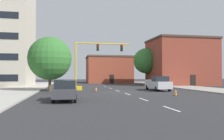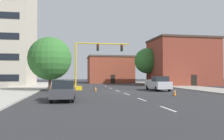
# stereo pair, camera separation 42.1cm
# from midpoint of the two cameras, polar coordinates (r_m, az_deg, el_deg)

# --- Properties ---
(ground_plane) EXTENTS (160.00, 160.00, 0.00)m
(ground_plane) POSITION_cam_midpoint_polar(r_m,az_deg,el_deg) (28.29, 2.79, -5.66)
(ground_plane) COLOR #2D2D30
(sidewalk_left) EXTENTS (6.00, 56.00, 0.14)m
(sidewalk_left) POSITION_cam_midpoint_polar(r_m,az_deg,el_deg) (36.27, -21.33, -4.49)
(sidewalk_left) COLOR #B2ADA3
(sidewalk_left) RESTS_ON ground_plane
(sidewalk_right) EXTENTS (6.00, 56.00, 0.14)m
(sidewalk_right) POSITION_cam_midpoint_polar(r_m,az_deg,el_deg) (40.60, 18.90, -4.15)
(sidewalk_right) COLOR #9E998E
(sidewalk_right) RESTS_ON ground_plane
(lane_stripe_seg_0) EXTENTS (0.16, 2.40, 0.01)m
(lane_stripe_seg_0) POSITION_cam_midpoint_polar(r_m,az_deg,el_deg) (15.04, 14.85, -9.56)
(lane_stripe_seg_0) COLOR silver
(lane_stripe_seg_0) RESTS_ON ground_plane
(lane_stripe_seg_1) EXTENTS (0.16, 2.40, 0.01)m
(lane_stripe_seg_1) POSITION_cam_midpoint_polar(r_m,az_deg,el_deg) (20.12, 8.20, -7.46)
(lane_stripe_seg_1) COLOR silver
(lane_stripe_seg_1) RESTS_ON ground_plane
(lane_stripe_seg_2) EXTENTS (0.16, 2.40, 0.01)m
(lane_stripe_seg_2) POSITION_cam_midpoint_polar(r_m,az_deg,el_deg) (25.38, 4.29, -6.16)
(lane_stripe_seg_2) COLOR silver
(lane_stripe_seg_2) RESTS_ON ground_plane
(lane_stripe_seg_3) EXTENTS (0.16, 2.40, 0.01)m
(lane_stripe_seg_3) POSITION_cam_midpoint_polar(r_m,az_deg,el_deg) (30.72, 1.75, -5.30)
(lane_stripe_seg_3) COLOR silver
(lane_stripe_seg_3) RESTS_ON ground_plane
(lane_stripe_seg_4) EXTENTS (0.16, 2.40, 0.01)m
(lane_stripe_seg_4) POSITION_cam_midpoint_polar(r_m,az_deg,el_deg) (36.12, -0.03, -4.69)
(lane_stripe_seg_4) COLOR silver
(lane_stripe_seg_4) RESTS_ON ground_plane
(lane_stripe_seg_5) EXTENTS (0.16, 2.40, 0.01)m
(lane_stripe_seg_5) POSITION_cam_midpoint_polar(r_m,az_deg,el_deg) (41.53, -1.35, -4.23)
(lane_stripe_seg_5) COLOR silver
(lane_stripe_seg_5) RESTS_ON ground_plane
(building_brick_center) EXTENTS (11.94, 9.16, 7.15)m
(building_brick_center) POSITION_cam_midpoint_polar(r_m,az_deg,el_deg) (60.29, -0.29, 0.11)
(building_brick_center) COLOR brown
(building_brick_center) RESTS_ON ground_plane
(building_row_right) EXTENTS (12.64, 9.62, 9.65)m
(building_row_right) POSITION_cam_midpoint_polar(r_m,az_deg,el_deg) (48.75, 17.68, 1.95)
(building_row_right) COLOR brown
(building_row_right) RESTS_ON ground_plane
(traffic_signal_gantry) EXTENTS (8.87, 1.20, 6.83)m
(traffic_signal_gantry) POSITION_cam_midpoint_polar(r_m,az_deg,el_deg) (32.38, -6.93, -1.14)
(traffic_signal_gantry) COLOR yellow
(traffic_signal_gantry) RESTS_ON ground_plane
(tree_left_near) EXTENTS (5.71, 5.71, 7.21)m
(tree_left_near) POSITION_cam_midpoint_polar(r_m,az_deg,el_deg) (30.71, -15.22, 2.85)
(tree_left_near) COLOR brown
(tree_left_near) RESTS_ON ground_plane
(tree_right_far) EXTENTS (5.43, 5.43, 7.89)m
(tree_right_far) POSITION_cam_midpoint_polar(r_m,az_deg,el_deg) (48.41, 9.22, 2.32)
(tree_right_far) COLOR #4C3823
(tree_right_far) RESTS_ON ground_plane
(pickup_truck_silver) EXTENTS (2.08, 5.43, 1.99)m
(pickup_truck_silver) POSITION_cam_midpoint_polar(r_m,az_deg,el_deg) (31.60, 12.03, -3.40)
(pickup_truck_silver) COLOR #BCBCC1
(pickup_truck_silver) RESTS_ON ground_plane
(sedan_dark_gray_near_left) EXTENTS (2.03, 4.57, 1.74)m
(sedan_dark_gray_near_left) POSITION_cam_midpoint_polar(r_m,az_deg,el_deg) (19.38, -11.66, -5.06)
(sedan_dark_gray_near_left) COLOR #3D3D42
(sedan_dark_gray_near_left) RESTS_ON ground_plane
(traffic_cone_roadside_a) EXTENTS (0.36, 0.36, 0.65)m
(traffic_cone_roadside_a) POSITION_cam_midpoint_polar(r_m,az_deg,el_deg) (29.26, -3.79, -4.89)
(traffic_cone_roadside_a) COLOR black
(traffic_cone_roadside_a) RESTS_ON ground_plane
(traffic_cone_roadside_b) EXTENTS (0.36, 0.36, 0.72)m
(traffic_cone_roadside_b) POSITION_cam_midpoint_polar(r_m,az_deg,el_deg) (24.15, 16.22, -5.54)
(traffic_cone_roadside_b) COLOR black
(traffic_cone_roadside_b) RESTS_ON ground_plane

